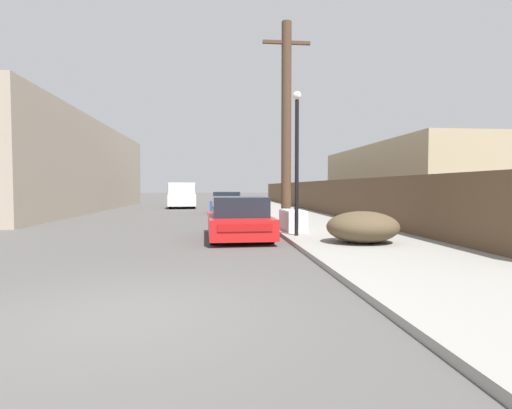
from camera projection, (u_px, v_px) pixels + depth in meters
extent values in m
plane|color=#4F4C49|center=(127.00, 317.00, 4.92)|extent=(220.00, 220.00, 0.00)
cube|color=gray|center=(274.00, 209.00, 28.81)|extent=(4.20, 63.00, 0.12)
cube|color=white|center=(293.00, 221.00, 13.73)|extent=(0.68, 1.72, 0.67)
cube|color=white|center=(293.00, 210.00, 13.72)|extent=(0.66, 1.65, 0.03)
cube|color=#333335|center=(294.00, 209.00, 14.26)|extent=(0.04, 0.20, 0.02)
cube|color=gray|center=(291.00, 209.00, 13.99)|extent=(0.65, 0.09, 0.01)
cube|color=gray|center=(294.00, 210.00, 13.47)|extent=(0.65, 0.09, 0.01)
cube|color=red|center=(238.00, 224.00, 12.54)|extent=(1.97, 4.17, 0.58)
cube|color=black|center=(239.00, 206.00, 12.15)|extent=(1.65, 2.02, 0.58)
cube|color=#B21414|center=(245.00, 228.00, 10.48)|extent=(1.45, 0.07, 0.20)
cylinder|color=black|center=(212.00, 225.00, 13.71)|extent=(0.22, 0.65, 0.64)
cylinder|color=black|center=(258.00, 224.00, 13.91)|extent=(0.22, 0.65, 0.64)
cylinder|color=black|center=(213.00, 233.00, 11.17)|extent=(0.22, 0.65, 0.64)
cylinder|color=black|center=(270.00, 232.00, 11.38)|extent=(0.22, 0.65, 0.64)
cube|color=#2D478C|center=(228.00, 205.00, 25.15)|extent=(2.20, 4.79, 0.66)
cube|color=black|center=(228.00, 196.00, 24.94)|extent=(1.78, 2.73, 0.52)
cube|color=#B21414|center=(226.00, 205.00, 22.81)|extent=(1.43, 0.14, 0.23)
cylinder|color=black|center=(217.00, 206.00, 26.59)|extent=(0.25, 0.66, 0.64)
cylinder|color=black|center=(241.00, 206.00, 26.62)|extent=(0.25, 0.66, 0.64)
cylinder|color=black|center=(213.00, 209.00, 23.70)|extent=(0.25, 0.66, 0.64)
cylinder|color=black|center=(240.00, 209.00, 23.74)|extent=(0.25, 0.66, 0.64)
cube|color=silver|center=(182.00, 199.00, 31.59)|extent=(2.45, 5.95, 0.87)
cube|color=silver|center=(182.00, 188.00, 29.98)|extent=(2.10, 2.75, 0.88)
cube|color=black|center=(182.00, 188.00, 29.98)|extent=(2.14, 2.70, 0.48)
cylinder|color=black|center=(194.00, 203.00, 29.97)|extent=(0.32, 0.82, 0.80)
cylinder|color=black|center=(170.00, 203.00, 29.68)|extent=(0.32, 0.82, 0.80)
cylinder|color=black|center=(193.00, 201.00, 33.52)|extent=(0.32, 0.82, 0.80)
cylinder|color=black|center=(172.00, 202.00, 33.23)|extent=(0.32, 0.82, 0.80)
cylinder|color=#4C3826|center=(286.00, 125.00, 15.09)|extent=(0.37, 0.37, 7.68)
cube|color=#4C3826|center=(287.00, 43.00, 14.95)|extent=(1.80, 0.12, 0.12)
cylinder|color=black|center=(297.00, 168.00, 12.14)|extent=(0.12, 0.12, 4.12)
sphere|color=white|center=(297.00, 96.00, 12.05)|extent=(0.26, 0.26, 0.26)
ellipsoid|color=brown|center=(363.00, 227.00, 10.63)|extent=(1.93, 1.70, 0.84)
cube|color=brown|center=(308.00, 195.00, 26.66)|extent=(0.08, 39.42, 1.86)
cube|color=tan|center=(53.00, 167.00, 27.21)|extent=(7.00, 25.58, 5.93)
cube|color=tan|center=(411.00, 180.00, 23.84)|extent=(6.00, 14.59, 4.02)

